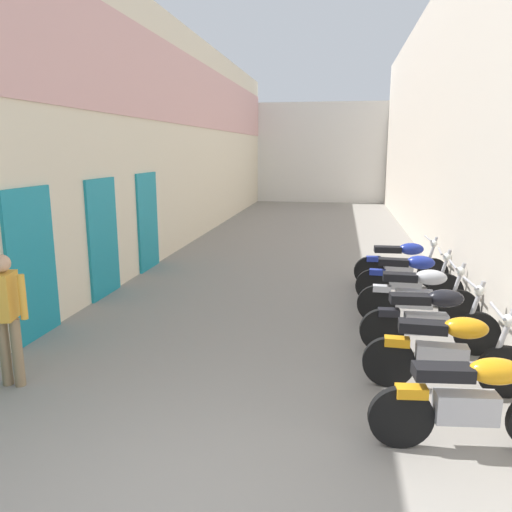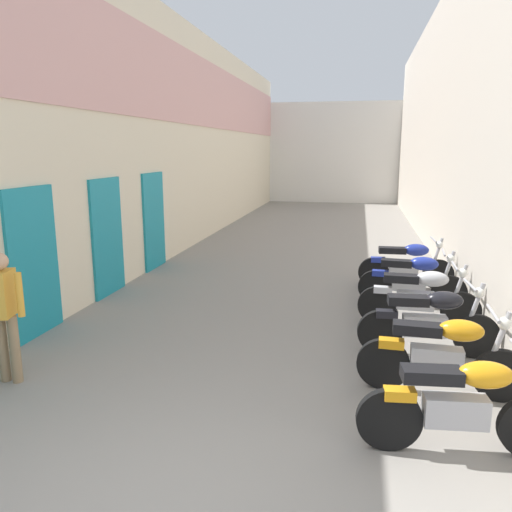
% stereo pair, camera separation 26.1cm
% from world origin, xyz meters
% --- Properties ---
extents(ground_plane, '(39.25, 39.25, 0.00)m').
position_xyz_m(ground_plane, '(0.00, 9.62, 0.00)').
color(ground_plane, gray).
extents(building_left, '(0.45, 23.25, 6.03)m').
position_xyz_m(building_left, '(-3.47, 11.55, 3.04)').
color(building_left, beige).
rests_on(building_left, ground).
extents(building_right, '(0.45, 23.25, 6.64)m').
position_xyz_m(building_right, '(3.48, 11.62, 3.32)').
color(building_right, beige).
rests_on(building_right, ground).
extents(building_far_end, '(9.55, 2.00, 5.05)m').
position_xyz_m(building_far_end, '(0.00, 24.25, 2.52)').
color(building_far_end, silver).
rests_on(building_far_end, ground).
extents(motorcycle_nearest, '(1.85, 0.58, 1.04)m').
position_xyz_m(motorcycle_nearest, '(2.34, 1.49, 0.50)').
color(motorcycle_nearest, black).
rests_on(motorcycle_nearest, ground).
extents(motorcycle_second, '(1.85, 0.58, 1.04)m').
position_xyz_m(motorcycle_second, '(2.34, 2.63, 0.50)').
color(motorcycle_second, black).
rests_on(motorcycle_second, ground).
extents(motorcycle_third, '(1.85, 0.58, 1.04)m').
position_xyz_m(motorcycle_third, '(2.34, 3.75, 0.50)').
color(motorcycle_third, black).
rests_on(motorcycle_third, ground).
extents(motorcycle_fourth, '(1.85, 0.58, 1.04)m').
position_xyz_m(motorcycle_fourth, '(2.34, 4.89, 0.50)').
color(motorcycle_fourth, black).
rests_on(motorcycle_fourth, ground).
extents(motorcycle_fifth, '(1.85, 0.58, 1.04)m').
position_xyz_m(motorcycle_fifth, '(2.34, 5.95, 0.50)').
color(motorcycle_fifth, black).
rests_on(motorcycle_fifth, ground).
extents(motorcycle_sixth, '(1.85, 0.58, 1.04)m').
position_xyz_m(motorcycle_sixth, '(2.34, 7.14, 0.50)').
color(motorcycle_sixth, black).
rests_on(motorcycle_sixth, ground).
extents(pedestrian_by_doorway, '(0.52, 0.38, 1.57)m').
position_xyz_m(pedestrian_by_doorway, '(-2.63, 1.95, 0.92)').
color(pedestrian_by_doorway, '#8C7251').
rests_on(pedestrian_by_doorway, ground).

